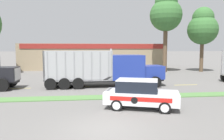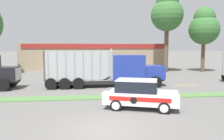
# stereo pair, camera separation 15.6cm
# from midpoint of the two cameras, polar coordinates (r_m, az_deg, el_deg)

# --- Properties ---
(ground_plane) EXTENTS (600.00, 600.00, 0.00)m
(ground_plane) POSITION_cam_midpoint_polar(r_m,az_deg,el_deg) (10.27, -1.67, -15.04)
(ground_plane) COLOR slate
(grass_verge) EXTENTS (120.00, 1.41, 0.06)m
(grass_verge) POSITION_cam_midpoint_polar(r_m,az_deg,el_deg) (16.33, -3.49, -7.12)
(grass_verge) COLOR #517F42
(grass_verge) RESTS_ON ground_plane
(centre_line_3) EXTENTS (2.40, 0.14, 0.01)m
(centre_line_3) POSITION_cam_midpoint_polar(r_m,az_deg,el_deg) (21.87, -23.18, -4.39)
(centre_line_3) COLOR yellow
(centre_line_3) RESTS_ON ground_plane
(centre_line_4) EXTENTS (2.40, 0.14, 0.01)m
(centre_line_4) POSITION_cam_midpoint_polar(r_m,az_deg,el_deg) (20.95, -8.85, -4.42)
(centre_line_4) COLOR yellow
(centre_line_4) RESTS_ON ground_plane
(centre_line_5) EXTENTS (2.40, 0.14, 0.01)m
(centre_line_5) POSITION_cam_midpoint_polar(r_m,az_deg,el_deg) (21.39, 5.79, -4.17)
(centre_line_5) COLOR yellow
(centre_line_5) RESTS_ON ground_plane
(centre_line_6) EXTENTS (2.40, 0.14, 0.01)m
(centre_line_6) POSITION_cam_midpoint_polar(r_m,az_deg,el_deg) (23.13, 19.02, -3.71)
(centre_line_6) COLOR yellow
(centre_line_6) RESTS_ON ground_plane
(dump_truck_lead) EXTENTS (11.26, 2.83, 3.62)m
(dump_truck_lead) POSITION_cam_midpoint_polar(r_m,az_deg,el_deg) (21.08, 1.07, 0.07)
(dump_truck_lead) COLOR black
(dump_truck_lead) RESTS_ON ground_plane
(rally_car) EXTENTS (4.75, 3.16, 1.79)m
(rally_car) POSITION_cam_midpoint_polar(r_m,az_deg,el_deg) (13.42, 7.52, -6.16)
(rally_car) COLOR white
(rally_car) RESTS_ON ground_plane
(store_building_backdrop) EXTENTS (25.16, 12.10, 4.48)m
(store_building_backdrop) POSITION_cam_midpoint_polar(r_m,az_deg,el_deg) (42.76, -4.57, 3.72)
(store_building_backdrop) COLOR #9E896B
(store_building_backdrop) RESTS_ON ground_plane
(tree_behind_left) EXTENTS (4.63, 4.63, 10.05)m
(tree_behind_left) POSITION_cam_midpoint_polar(r_m,az_deg,el_deg) (37.28, 23.04, 10.33)
(tree_behind_left) COLOR brown
(tree_behind_left) RESTS_ON ground_plane
(tree_behind_centre) EXTENTS (4.88, 4.88, 12.37)m
(tree_behind_centre) POSITION_cam_midpoint_polar(r_m,az_deg,el_deg) (35.22, 14.33, 14.37)
(tree_behind_centre) COLOR brown
(tree_behind_centre) RESTS_ON ground_plane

